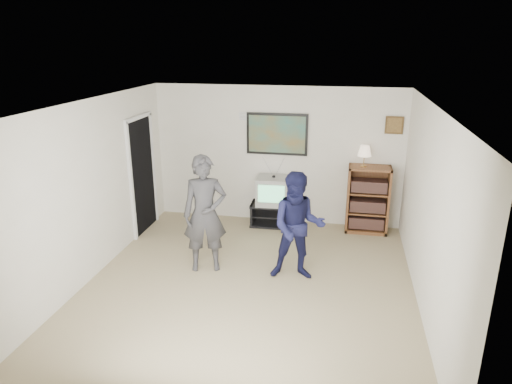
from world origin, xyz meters
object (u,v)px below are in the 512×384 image
(media_stand, at_px, (274,214))
(bookshelf, at_px, (368,199))
(person_short, at_px, (298,227))
(crt_television, at_px, (273,191))
(person_tall, at_px, (205,214))

(media_stand, distance_m, bookshelf, 1.70)
(bookshelf, xyz_separation_m, person_short, (-1.03, -1.91, 0.19))
(crt_television, height_order, person_tall, person_tall)
(crt_television, distance_m, person_tall, 1.98)
(media_stand, bearing_deg, crt_television, 178.14)
(person_tall, height_order, person_short, person_tall)
(crt_television, relative_size, bookshelf, 0.50)
(bookshelf, bearing_deg, media_stand, -178.27)
(crt_television, bearing_deg, media_stand, -2.76)
(person_short, bearing_deg, bookshelf, 55.07)
(media_stand, relative_size, bookshelf, 0.71)
(crt_television, distance_m, bookshelf, 1.67)
(crt_television, xyz_separation_m, person_tall, (-0.71, -1.84, 0.20))
(media_stand, relative_size, person_tall, 0.49)
(bookshelf, bearing_deg, crt_television, -178.28)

